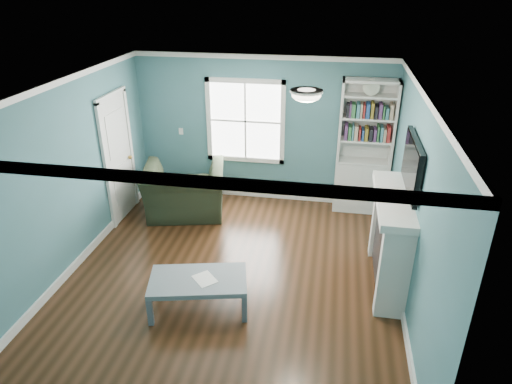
# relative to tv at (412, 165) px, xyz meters

# --- Properties ---
(floor) EXTENTS (5.00, 5.00, 0.00)m
(floor) POSITION_rel_tv_xyz_m (-2.20, -0.20, -1.72)
(floor) COLOR black
(floor) RESTS_ON ground
(room_walls) EXTENTS (5.00, 5.00, 5.00)m
(room_walls) POSITION_rel_tv_xyz_m (-2.20, -0.20, -0.14)
(room_walls) COLOR #3A6C6F
(room_walls) RESTS_ON ground
(trim) EXTENTS (4.50, 5.00, 2.60)m
(trim) POSITION_rel_tv_xyz_m (-2.20, -0.20, -0.49)
(trim) COLOR white
(trim) RESTS_ON ground
(window) EXTENTS (1.40, 0.06, 1.50)m
(window) POSITION_rel_tv_xyz_m (-2.50, 2.29, -0.27)
(window) COLOR white
(window) RESTS_ON room_walls
(bookshelf) EXTENTS (0.90, 0.35, 2.31)m
(bookshelf) POSITION_rel_tv_xyz_m (-0.43, 2.10, -0.80)
(bookshelf) COLOR silver
(bookshelf) RESTS_ON ground
(fireplace) EXTENTS (0.44, 1.58, 1.30)m
(fireplace) POSITION_rel_tv_xyz_m (-0.12, 0.00, -1.09)
(fireplace) COLOR black
(fireplace) RESTS_ON ground
(tv) EXTENTS (0.06, 1.10, 0.65)m
(tv) POSITION_rel_tv_xyz_m (0.00, 0.00, 0.00)
(tv) COLOR black
(tv) RESTS_ON fireplace
(door) EXTENTS (0.12, 0.98, 2.17)m
(door) POSITION_rel_tv_xyz_m (-4.42, 1.20, -0.65)
(door) COLOR silver
(door) RESTS_ON ground
(ceiling_fixture) EXTENTS (0.38, 0.38, 0.15)m
(ceiling_fixture) POSITION_rel_tv_xyz_m (-1.30, -0.10, 0.82)
(ceiling_fixture) COLOR white
(ceiling_fixture) RESTS_ON room_walls
(light_switch) EXTENTS (0.08, 0.01, 0.12)m
(light_switch) POSITION_rel_tv_xyz_m (-3.70, 2.28, -0.52)
(light_switch) COLOR white
(light_switch) RESTS_ON room_walls
(recliner) EXTENTS (1.49, 1.15, 1.16)m
(recliner) POSITION_rel_tv_xyz_m (-3.39, 1.40, -1.14)
(recliner) COLOR #212C1B
(recliner) RESTS_ON ground
(coffee_table) EXTENTS (1.30, 0.89, 0.43)m
(coffee_table) POSITION_rel_tv_xyz_m (-2.46, -0.95, -1.35)
(coffee_table) COLOR #515761
(coffee_table) RESTS_ON ground
(paper_sheet) EXTENTS (0.36, 0.36, 0.00)m
(paper_sheet) POSITION_rel_tv_xyz_m (-2.37, -0.94, -1.29)
(paper_sheet) COLOR white
(paper_sheet) RESTS_ON coffee_table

